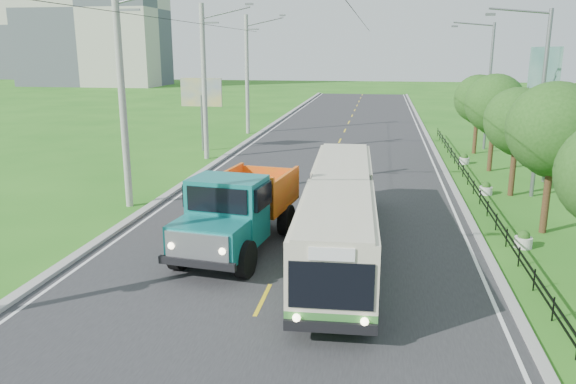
% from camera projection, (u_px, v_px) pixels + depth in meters
% --- Properties ---
extents(ground, '(240.00, 240.00, 0.00)m').
position_uv_depth(ground, '(263.00, 300.00, 16.47)').
color(ground, '#266919').
rests_on(ground, ground).
extents(road, '(14.00, 120.00, 0.02)m').
position_uv_depth(road, '(328.00, 165.00, 35.59)').
color(road, '#28282B').
rests_on(road, ground).
extents(curb_left, '(0.40, 120.00, 0.15)m').
position_uv_depth(curb_left, '(218.00, 161.00, 36.72)').
color(curb_left, '#9E9E99').
rests_on(curb_left, ground).
extents(curb_right, '(0.30, 120.00, 0.10)m').
position_uv_depth(curb_right, '(444.00, 169.00, 34.44)').
color(curb_right, '#9E9E99').
rests_on(curb_right, ground).
extents(edge_line_left, '(0.12, 120.00, 0.00)m').
position_uv_depth(edge_line_left, '(227.00, 162.00, 36.64)').
color(edge_line_left, silver).
rests_on(edge_line_left, road).
extents(edge_line_right, '(0.12, 120.00, 0.00)m').
position_uv_depth(edge_line_right, '(436.00, 169.00, 34.53)').
color(edge_line_right, silver).
rests_on(edge_line_right, road).
extents(centre_dash, '(0.12, 2.20, 0.00)m').
position_uv_depth(centre_dash, '(263.00, 299.00, 16.46)').
color(centre_dash, yellow).
rests_on(centre_dash, road).
extents(railing_right, '(0.04, 40.00, 0.60)m').
position_uv_depth(railing_right, '(474.00, 188.00, 28.51)').
color(railing_right, black).
rests_on(railing_right, ground).
extents(pole_near, '(3.51, 0.32, 10.00)m').
position_uv_depth(pole_near, '(123.00, 97.00, 25.13)').
color(pole_near, gray).
rests_on(pole_near, ground).
extents(pole_mid, '(3.51, 0.32, 10.00)m').
position_uv_depth(pole_mid, '(205.00, 82.00, 36.61)').
color(pole_mid, gray).
rests_on(pole_mid, ground).
extents(pole_far, '(3.51, 0.32, 10.00)m').
position_uv_depth(pole_far, '(247.00, 74.00, 48.08)').
color(pole_far, gray).
rests_on(pole_far, ground).
extents(tree_third, '(3.60, 3.62, 6.00)m').
position_uv_depth(tree_third, '(554.00, 133.00, 21.70)').
color(tree_third, '#382314').
rests_on(tree_third, ground).
extents(tree_fourth, '(3.24, 3.31, 5.40)m').
position_uv_depth(tree_fourth, '(518.00, 124.00, 27.54)').
color(tree_fourth, '#382314').
rests_on(tree_fourth, ground).
extents(tree_fifth, '(3.48, 3.52, 5.80)m').
position_uv_depth(tree_fifth, '(495.00, 107.00, 33.21)').
color(tree_fifth, '#382314').
rests_on(tree_fifth, ground).
extents(tree_back, '(3.30, 3.36, 5.50)m').
position_uv_depth(tree_back, '(479.00, 101.00, 39.00)').
color(tree_back, '#382314').
rests_on(tree_back, ground).
extents(streetlight_mid, '(3.02, 0.20, 9.07)m').
position_uv_depth(streetlight_mid, '(538.00, 98.00, 26.96)').
color(streetlight_mid, slate).
rests_on(streetlight_mid, ground).
extents(streetlight_far, '(3.02, 0.20, 9.07)m').
position_uv_depth(streetlight_far, '(487.00, 82.00, 40.34)').
color(streetlight_far, slate).
rests_on(streetlight_far, ground).
extents(planter_near, '(0.64, 0.64, 0.67)m').
position_uv_depth(planter_near, '(523.00, 240.00, 20.77)').
color(planter_near, silver).
rests_on(planter_near, ground).
extents(planter_mid, '(0.64, 0.64, 0.67)m').
position_uv_depth(planter_mid, '(486.00, 189.00, 28.42)').
color(planter_mid, silver).
rests_on(planter_mid, ground).
extents(planter_far, '(0.64, 0.64, 0.67)m').
position_uv_depth(planter_far, '(464.00, 159.00, 36.07)').
color(planter_far, silver).
rests_on(planter_far, ground).
extents(billboard_left, '(3.00, 0.20, 5.20)m').
position_uv_depth(billboard_left, '(201.00, 97.00, 39.97)').
color(billboard_left, slate).
rests_on(billboard_left, ground).
extents(billboard_right, '(0.24, 6.00, 7.30)m').
position_uv_depth(billboard_right, '(542.00, 82.00, 32.32)').
color(billboard_right, slate).
rests_on(billboard_right, ground).
extents(apartment_near, '(28.00, 14.00, 30.00)m').
position_uv_depth(apartment_near, '(91.00, 9.00, 112.34)').
color(apartment_near, '#B7B2A3').
rests_on(apartment_near, ground).
extents(apartment_far, '(24.00, 14.00, 26.00)m').
position_uv_depth(apartment_far, '(49.00, 26.00, 140.71)').
color(apartment_far, '#B7B2A3').
rests_on(apartment_far, ground).
extents(bus, '(2.91, 14.22, 2.73)m').
position_uv_depth(bus, '(340.00, 208.00, 20.08)').
color(bus, '#367D32').
rests_on(bus, ground).
extents(dump_truck, '(3.48, 7.19, 2.90)m').
position_uv_depth(dump_truck, '(238.00, 206.00, 20.27)').
color(dump_truck, '#127170').
rests_on(dump_truck, ground).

